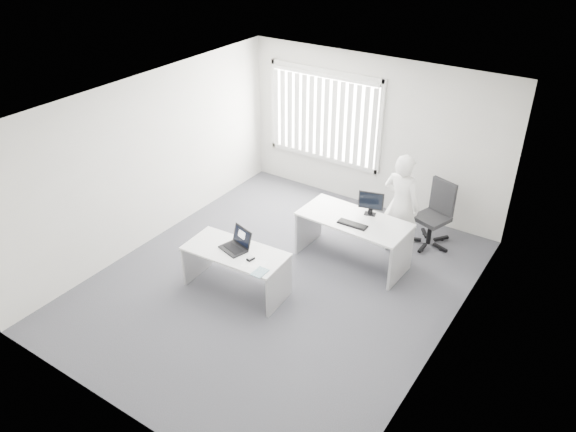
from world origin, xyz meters
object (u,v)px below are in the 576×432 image
Objects in this scene: desk_near at (236,262)px; person at (401,205)px; desk_far at (353,231)px; office_chair at (433,225)px; laptop at (233,241)px; monitor at (371,203)px.

person is (1.55, 2.26, 0.37)m from desk_near.
desk_far reaches higher than desk_near.
desk_far is at bearing 52.84° from desk_near.
desk_far is 1.51m from office_chair.
office_chair is at bearing -117.85° from person.
person reaches higher than laptop.
laptop is at bearing -122.48° from desk_far.
desk_far is 1.97m from laptop.
monitor reaches higher than desk_near.
laptop reaches higher than desk_far.
office_chair is at bearing 57.10° from desk_far.
office_chair is 0.64× the size of person.
office_chair reaches higher than laptop.
person reaches higher than monitor.
desk_near is 2.27m from monitor.
laptop is (-1.11, -1.60, 0.27)m from desk_far.
office_chair is (0.86, 1.22, -0.22)m from desk_far.
laptop is (-1.59, -2.26, -0.03)m from person.
monitor is at bearing 72.09° from laptop.
laptop is at bearing 171.67° from desk_near.
person reaches higher than desk_near.
monitor is at bearing 56.07° from person.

